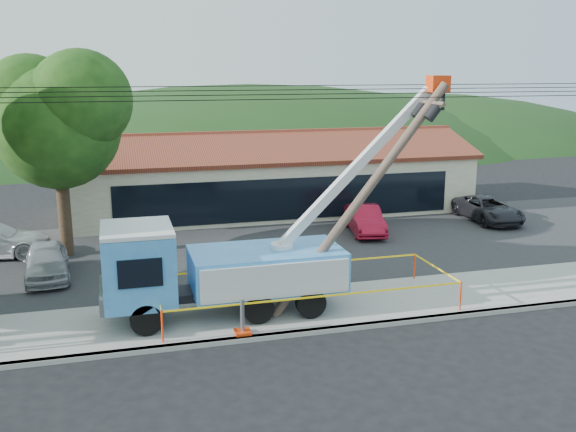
{
  "coord_description": "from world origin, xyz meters",
  "views": [
    {
      "loc": [
        -4.81,
        -15.78,
        8.15
      ],
      "look_at": [
        0.9,
        5.0,
        3.15
      ],
      "focal_mm": 40.0,
      "sensor_mm": 36.0,
      "label": 1
    }
  ],
  "objects_px": {
    "leaning_pole": "(368,189)",
    "car_dark": "(487,223)",
    "car_red": "(364,235)",
    "car_silver": "(49,280)",
    "utility_truck": "(218,266)"
  },
  "relations": [
    {
      "from": "car_silver",
      "to": "car_dark",
      "type": "distance_m",
      "value": 22.33
    },
    {
      "from": "car_red",
      "to": "car_dark",
      "type": "relative_size",
      "value": 0.87
    },
    {
      "from": "car_silver",
      "to": "utility_truck",
      "type": "bearing_deg",
      "value": -48.09
    },
    {
      "from": "leaning_pole",
      "to": "car_silver",
      "type": "xyz_separation_m",
      "value": [
        -10.77,
        6.3,
        -4.27
      ]
    },
    {
      "from": "car_dark",
      "to": "utility_truck",
      "type": "bearing_deg",
      "value": -147.84
    },
    {
      "from": "leaning_pole",
      "to": "car_dark",
      "type": "xyz_separation_m",
      "value": [
        11.21,
        10.21,
        -4.27
      ]
    },
    {
      "from": "utility_truck",
      "to": "car_silver",
      "type": "bearing_deg",
      "value": 136.27
    },
    {
      "from": "leaning_pole",
      "to": "car_red",
      "type": "distance_m",
      "value": 11.2
    },
    {
      "from": "utility_truck",
      "to": "car_silver",
      "type": "distance_m",
      "value": 8.29
    },
    {
      "from": "car_silver",
      "to": "leaning_pole",
      "type": "bearing_deg",
      "value": -34.68
    },
    {
      "from": "utility_truck",
      "to": "car_dark",
      "type": "bearing_deg",
      "value": 30.51
    },
    {
      "from": "car_silver",
      "to": "car_dark",
      "type": "height_order",
      "value": "car_silver"
    },
    {
      "from": "car_red",
      "to": "car_dark",
      "type": "distance_m",
      "value": 7.37
    },
    {
      "from": "utility_truck",
      "to": "leaning_pole",
      "type": "height_order",
      "value": "utility_truck"
    },
    {
      "from": "leaning_pole",
      "to": "car_dark",
      "type": "bearing_deg",
      "value": 42.33
    }
  ]
}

